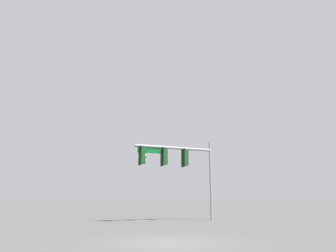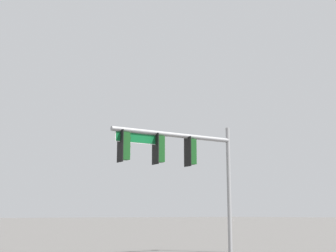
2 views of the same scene
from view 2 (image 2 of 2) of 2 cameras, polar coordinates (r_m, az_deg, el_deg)
The scene contains 1 object.
signal_pole_near at distance 20.04m, azimuth 1.02°, elevation -3.34°, with size 6.00×0.82×5.62m.
Camera 2 is at (6.58, 6.52, 1.67)m, focal length 50.00 mm.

